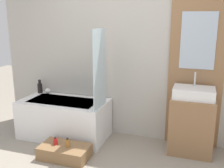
{
  "coord_description": "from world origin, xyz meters",
  "views": [
    {
      "loc": [
        0.97,
        -2.15,
        1.8
      ],
      "look_at": [
        0.02,
        0.71,
        1.03
      ],
      "focal_mm": 42.0,
      "sensor_mm": 36.0,
      "label": 1
    }
  ],
  "objects": [
    {
      "name": "bottle_soap_primary",
      "position": [
        -0.73,
        0.6,
        0.22
      ],
      "size": [
        0.05,
        0.05,
        0.1
      ],
      "color": "red",
      "rests_on": "wooden_step_bench"
    },
    {
      "name": "vase_round_light",
      "position": [
        -1.34,
        1.43,
        0.62
      ],
      "size": [
        0.09,
        0.09,
        0.09
      ],
      "primitive_type": "sphere",
      "color": "white",
      "rests_on": "bathtub"
    },
    {
      "name": "wall_wood_accent",
      "position": [
        0.95,
        1.53,
        1.31
      ],
      "size": [
        0.73,
        0.04,
        2.6
      ],
      "color": "#8E6642",
      "rests_on": "ground_plane"
    },
    {
      "name": "vanity_cabinet",
      "position": [
        0.95,
        1.29,
        0.39
      ],
      "size": [
        0.57,
        0.43,
        0.77
      ],
      "primitive_type": "cube",
      "color": "#8E6642",
      "rests_on": "ground_plane"
    },
    {
      "name": "wooden_step_bench",
      "position": [
        -0.6,
        0.6,
        0.09
      ],
      "size": [
        0.65,
        0.37,
        0.17
      ],
      "primitive_type": "cube",
      "color": "olive",
      "rests_on": "ground_plane"
    },
    {
      "name": "sink",
      "position": [
        0.95,
        1.29,
        0.84
      ],
      "size": [
        0.52,
        0.35,
        0.33
      ],
      "color": "white",
      "rests_on": "vanity_cabinet"
    },
    {
      "name": "vase_tall_dark",
      "position": [
        -1.49,
        1.44,
        0.67
      ],
      "size": [
        0.08,
        0.08,
        0.22
      ],
      "color": "black",
      "rests_on": "bathtub"
    },
    {
      "name": "bathtub",
      "position": [
        -0.92,
        1.19,
        0.29
      ],
      "size": [
        1.32,
        0.68,
        0.58
      ],
      "color": "white",
      "rests_on": "ground_plane"
    },
    {
      "name": "bottle_soap_secondary",
      "position": [
        -0.55,
        0.6,
        0.23
      ],
      "size": [
        0.05,
        0.05,
        0.12
      ],
      "color": "#B2752D",
      "rests_on": "wooden_step_bench"
    },
    {
      "name": "glass_shower_screen",
      "position": [
        -0.29,
        1.09,
        1.12
      ],
      "size": [
        0.01,
        0.44,
        1.08
      ],
      "primitive_type": "cube",
      "color": "silver",
      "rests_on": "bathtub"
    },
    {
      "name": "wall_tiled_back",
      "position": [
        0.0,
        1.58,
        1.3
      ],
      "size": [
        4.2,
        0.06,
        2.6
      ],
      "primitive_type": "cube",
      "color": "#B7B2A8",
      "rests_on": "ground_plane"
    }
  ]
}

